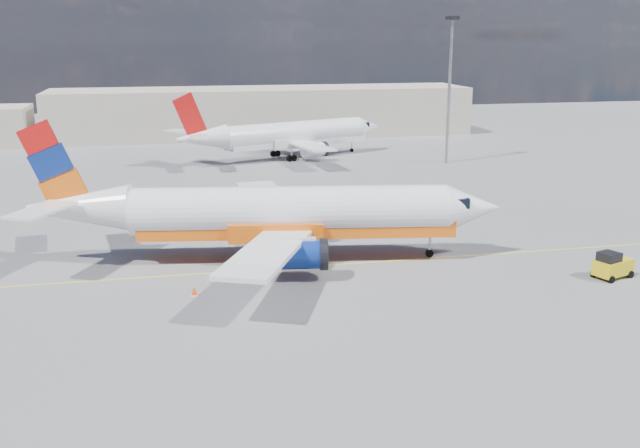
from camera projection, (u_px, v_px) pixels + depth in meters
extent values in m
plane|color=slate|center=(336.00, 278.00, 50.23)|extent=(240.00, 240.00, 0.00)
cube|color=yellow|center=(327.00, 265.00, 53.06)|extent=(70.00, 0.15, 0.01)
cube|color=beige|center=(263.00, 112.00, 121.09)|extent=(70.00, 14.00, 8.00)
cylinder|color=white|center=(290.00, 210.00, 53.48)|extent=(23.91, 7.29, 3.65)
cone|color=white|center=(473.00, 208.00, 54.23)|extent=(4.81, 4.28, 3.65)
cone|color=white|center=(79.00, 208.00, 52.54)|extent=(7.97, 4.60, 3.47)
cube|color=black|center=(454.00, 201.00, 54.00)|extent=(2.19, 2.73, 0.75)
cube|color=orange|center=(297.00, 226.00, 53.82)|extent=(23.81, 6.66, 1.29)
cube|color=white|center=(270.00, 201.00, 60.89)|extent=(4.55, 13.14, 0.86)
cube|color=white|center=(267.00, 252.00, 46.38)|extent=(8.20, 13.21, 0.86)
cylinder|color=navy|center=(296.00, 220.00, 58.68)|extent=(4.14, 2.62, 2.04)
cylinder|color=navy|center=(299.00, 255.00, 49.35)|extent=(4.14, 2.62, 2.04)
cylinder|color=black|center=(317.00, 219.00, 58.77)|extent=(0.88, 2.31, 2.26)
cylinder|color=black|center=(324.00, 254.00, 49.44)|extent=(0.88, 2.31, 2.26)
cube|color=orange|center=(52.00, 165.00, 51.62)|extent=(5.03, 1.11, 6.70)
cube|color=white|center=(69.00, 189.00, 55.60)|extent=(3.18, 5.67, 0.19)
cube|color=white|center=(41.00, 210.00, 48.96)|extent=(4.54, 5.86, 0.19)
cylinder|color=#9A9AA2|center=(430.00, 240.00, 54.70)|extent=(0.22, 0.22, 2.26)
cylinder|color=black|center=(429.00, 253.00, 54.97)|extent=(0.63, 0.35, 0.60)
cylinder|color=black|center=(263.00, 244.00, 56.72)|extent=(1.02, 0.55, 0.97)
cylinder|color=black|center=(261.00, 264.00, 51.74)|extent=(1.02, 0.55, 0.97)
cylinder|color=white|center=(295.00, 133.00, 98.79)|extent=(20.97, 10.30, 3.27)
cone|color=white|center=(368.00, 127.00, 105.22)|extent=(4.73, 4.38, 3.27)
cone|color=white|center=(202.00, 138.00, 91.54)|extent=(7.38, 5.22, 3.10)
cube|color=black|center=(361.00, 124.00, 104.40)|extent=(2.29, 2.63, 0.67)
cube|color=white|center=(298.00, 141.00, 99.33)|extent=(20.77, 9.76, 1.15)
cube|color=white|center=(263.00, 135.00, 103.77)|extent=(9.00, 11.27, 0.77)
cube|color=white|center=(312.00, 146.00, 92.77)|extent=(4.27, 11.79, 0.77)
cylinder|color=white|center=(283.00, 142.00, 103.03)|extent=(3.87, 2.90, 1.82)
cylinder|color=white|center=(314.00, 150.00, 95.96)|extent=(3.87, 2.90, 1.82)
cylinder|color=black|center=(292.00, 141.00, 103.82)|extent=(1.14, 2.06, 2.02)
cylinder|color=black|center=(324.00, 149.00, 96.75)|extent=(1.14, 2.06, 2.02)
cube|color=red|center=(190.00, 116.00, 90.05)|extent=(4.33, 1.81, 5.99)
cube|color=white|center=(182.00, 131.00, 93.15)|extent=(4.62, 5.08, 0.17)
cube|color=white|center=(200.00, 137.00, 88.12)|extent=(2.28, 4.87, 0.17)
cylinder|color=#9A9AA2|center=(352.00, 144.00, 104.32)|extent=(0.22, 0.22, 2.02)
cylinder|color=black|center=(352.00, 150.00, 104.56)|extent=(0.58, 0.40, 0.54)
cylinder|color=black|center=(275.00, 154.00, 100.47)|extent=(0.94, 0.64, 0.86)
cylinder|color=black|center=(292.00, 158.00, 96.70)|extent=(0.94, 0.64, 0.86)
cylinder|color=black|center=(593.00, 274.00, 50.37)|extent=(0.57, 0.38, 0.53)
cylinder|color=black|center=(611.00, 280.00, 49.16)|extent=(0.57, 0.38, 0.53)
cylinder|color=black|center=(613.00, 269.00, 51.45)|extent=(0.57, 0.38, 0.53)
cylinder|color=black|center=(631.00, 274.00, 50.23)|extent=(0.57, 0.38, 0.53)
cube|color=yellow|center=(613.00, 267.00, 50.17)|extent=(3.08, 2.31, 1.05)
cube|color=black|center=(609.00, 257.00, 49.68)|extent=(1.62, 1.62, 0.63)
cube|color=white|center=(194.00, 295.00, 46.91)|extent=(0.44, 0.44, 0.04)
cone|color=#FF3D0A|center=(194.00, 291.00, 46.83)|extent=(0.38, 0.38, 0.57)
cylinder|color=#9A9AA2|center=(449.00, 93.00, 93.31)|extent=(0.41, 0.41, 18.46)
cube|color=black|center=(453.00, 18.00, 90.87)|extent=(1.38, 1.38, 0.46)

